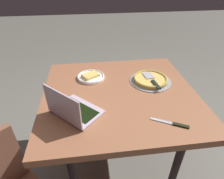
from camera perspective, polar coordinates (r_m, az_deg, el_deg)
The scene contains 6 objects.
ground_plane at distance 1.92m, azimuth 1.76°, elevation -20.01°, with size 12.00×12.00×0.00m, color slate.
dining_table at distance 1.41m, azimuth 2.25°, elevation -3.41°, with size 1.10×1.02×0.77m.
laptop at distance 1.17m, azimuth -11.76°, elevation -5.94°, with size 0.35×0.35×0.21m.
pizza_plate at distance 1.54m, azimuth -6.49°, elevation 3.93°, with size 0.22×0.22×0.04m.
pizza_tray at distance 1.51m, azimuth 11.59°, elevation 3.02°, with size 0.32×0.32×0.04m.
table_knife at distance 1.17m, azimuth 18.14°, elevation -9.84°, with size 0.21×0.12×0.01m.
Camera 1 is at (0.20, 1.10, 1.56)m, focal length 30.16 mm.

